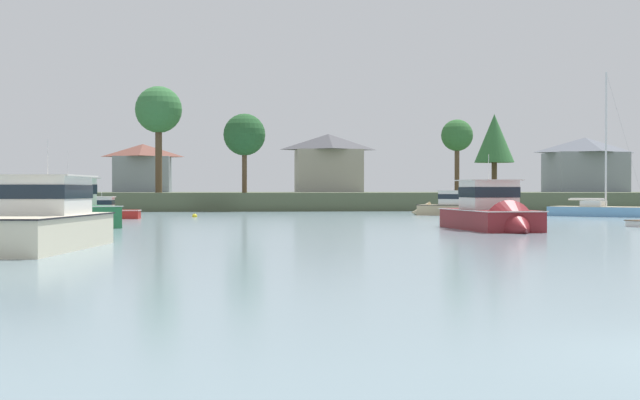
{
  "coord_description": "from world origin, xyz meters",
  "views": [
    {
      "loc": [
        -6.43,
        -10.91,
        2.22
      ],
      "look_at": [
        -0.49,
        43.72,
        1.6
      ],
      "focal_mm": 48.92,
      "sensor_mm": 36.0,
      "label": 1
    }
  ],
  "objects_px": {
    "cruiser_sand": "(446,210)",
    "cruiser_red": "(95,214)",
    "sailboat_skyblue": "(598,213)",
    "cruiser_cream": "(51,231)",
    "cruiser_green": "(64,215)",
    "cruiser_maroon": "(495,219)",
    "mooring_buoy_yellow": "(195,216)"
  },
  "relations": [
    {
      "from": "sailboat_skyblue",
      "to": "cruiser_sand",
      "type": "bearing_deg",
      "value": 157.51
    },
    {
      "from": "cruiser_green",
      "to": "cruiser_red",
      "type": "bearing_deg",
      "value": 90.66
    },
    {
      "from": "cruiser_maroon",
      "to": "cruiser_green",
      "type": "distance_m",
      "value": 26.04
    },
    {
      "from": "cruiser_sand",
      "to": "sailboat_skyblue",
      "type": "bearing_deg",
      "value": -22.49
    },
    {
      "from": "cruiser_sand",
      "to": "cruiser_maroon",
      "type": "bearing_deg",
      "value": -99.18
    },
    {
      "from": "sailboat_skyblue",
      "to": "cruiser_red",
      "type": "relative_size",
      "value": 1.98
    },
    {
      "from": "cruiser_sand",
      "to": "cruiser_red",
      "type": "bearing_deg",
      "value": -167.95
    },
    {
      "from": "sailboat_skyblue",
      "to": "cruiser_red",
      "type": "xyz_separation_m",
      "value": [
        -41.28,
        -1.41,
        0.12
      ]
    },
    {
      "from": "sailboat_skyblue",
      "to": "cruiser_cream",
      "type": "bearing_deg",
      "value": -136.4
    },
    {
      "from": "cruiser_cream",
      "to": "cruiser_red",
      "type": "relative_size",
      "value": 1.63
    },
    {
      "from": "cruiser_cream",
      "to": "cruiser_red",
      "type": "bearing_deg",
      "value": 95.59
    },
    {
      "from": "sailboat_skyblue",
      "to": "cruiser_red",
      "type": "distance_m",
      "value": 41.31
    },
    {
      "from": "cruiser_cream",
      "to": "cruiser_sand",
      "type": "xyz_separation_m",
      "value": [
        26.09,
        40.97,
        -0.15
      ]
    },
    {
      "from": "cruiser_cream",
      "to": "cruiser_green",
      "type": "relative_size",
      "value": 1.07
    },
    {
      "from": "cruiser_sand",
      "to": "cruiser_green",
      "type": "distance_m",
      "value": 35.66
    },
    {
      "from": "cruiser_cream",
      "to": "cruiser_sand",
      "type": "distance_m",
      "value": 48.57
    },
    {
      "from": "cruiser_maroon",
      "to": "cruiser_sand",
      "type": "xyz_separation_m",
      "value": [
        4.6,
        28.46,
        -0.12
      ]
    },
    {
      "from": "cruiser_maroon",
      "to": "cruiser_sand",
      "type": "height_order",
      "value": "cruiser_maroon"
    },
    {
      "from": "cruiser_green",
      "to": "cruiser_maroon",
      "type": "bearing_deg",
      "value": -18.27
    },
    {
      "from": "sailboat_skyblue",
      "to": "mooring_buoy_yellow",
      "type": "bearing_deg",
      "value": 176.64
    },
    {
      "from": "cruiser_sand",
      "to": "cruiser_green",
      "type": "relative_size",
      "value": 0.73
    },
    {
      "from": "cruiser_cream",
      "to": "cruiser_red",
      "type": "xyz_separation_m",
      "value": [
        -3.4,
        34.67,
        -0.27
      ]
    },
    {
      "from": "mooring_buoy_yellow",
      "to": "cruiser_green",
      "type": "bearing_deg",
      "value": -113.0
    },
    {
      "from": "sailboat_skyblue",
      "to": "cruiser_red",
      "type": "height_order",
      "value": "sailboat_skyblue"
    },
    {
      "from": "cruiser_cream",
      "to": "mooring_buoy_yellow",
      "type": "relative_size",
      "value": 22.26
    },
    {
      "from": "cruiser_red",
      "to": "mooring_buoy_yellow",
      "type": "xyz_separation_m",
      "value": [
        7.54,
        3.39,
        -0.3
      ]
    },
    {
      "from": "cruiser_maroon",
      "to": "mooring_buoy_yellow",
      "type": "relative_size",
      "value": 21.21
    },
    {
      "from": "cruiser_sand",
      "to": "cruiser_red",
      "type": "relative_size",
      "value": 1.11
    },
    {
      "from": "cruiser_cream",
      "to": "cruiser_sand",
      "type": "bearing_deg",
      "value": 57.51
    },
    {
      "from": "cruiser_maroon",
      "to": "sailboat_skyblue",
      "type": "bearing_deg",
      "value": 55.19
    },
    {
      "from": "cruiser_green",
      "to": "sailboat_skyblue",
      "type": "bearing_deg",
      "value": 20.54
    },
    {
      "from": "sailboat_skyblue",
      "to": "cruiser_maroon",
      "type": "distance_m",
      "value": 28.71
    }
  ]
}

